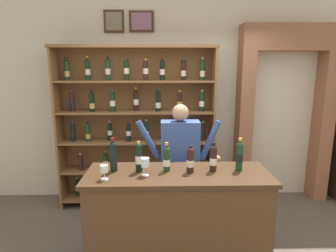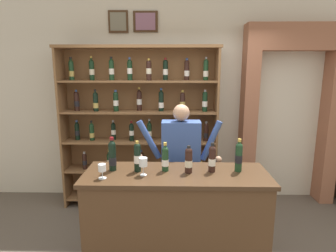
# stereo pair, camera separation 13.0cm
# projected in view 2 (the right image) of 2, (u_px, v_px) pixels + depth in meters

# --- Properties ---
(back_wall) EXTENTS (12.00, 0.19, 3.41)m
(back_wall) POSITION_uv_depth(u_px,v_px,m) (179.00, 87.00, 4.34)
(back_wall) COLOR beige
(back_wall) RESTS_ON ground
(wine_shelf) EXTENTS (2.22, 0.38, 2.29)m
(wine_shelf) POSITION_uv_depth(u_px,v_px,m) (140.00, 122.00, 4.08)
(wine_shelf) COLOR brown
(wine_shelf) RESTS_ON ground
(archway_doorway) EXTENTS (1.39, 0.45, 2.59)m
(archway_doorway) POSITION_uv_depth(u_px,v_px,m) (288.00, 104.00, 4.22)
(archway_doorway) COLOR #935B42
(archway_doorway) RESTS_ON ground
(tasting_counter) EXTENTS (1.78, 0.63, 1.01)m
(tasting_counter) POSITION_uv_depth(u_px,v_px,m) (176.00, 220.00, 2.86)
(tasting_counter) COLOR #4C331E
(tasting_counter) RESTS_ON ground
(shopkeeper) EXTENTS (1.00, 0.22, 1.59)m
(shopkeeper) POSITION_uv_depth(u_px,v_px,m) (181.00, 156.00, 3.35)
(shopkeeper) COLOR #2D3347
(shopkeeper) RESTS_ON ground
(tasting_bottle_riserva) EXTENTS (0.07, 0.07, 0.34)m
(tasting_bottle_riserva) POSITION_uv_depth(u_px,v_px,m) (112.00, 155.00, 2.80)
(tasting_bottle_riserva) COLOR black
(tasting_bottle_riserva) RESTS_ON tasting_counter
(tasting_bottle_chianti) EXTENTS (0.07, 0.07, 0.30)m
(tasting_bottle_chianti) POSITION_uv_depth(u_px,v_px,m) (137.00, 157.00, 2.77)
(tasting_bottle_chianti) COLOR black
(tasting_bottle_chianti) RESTS_ON tasting_counter
(tasting_bottle_brunello) EXTENTS (0.07, 0.07, 0.29)m
(tasting_bottle_brunello) POSITION_uv_depth(u_px,v_px,m) (165.00, 158.00, 2.79)
(tasting_bottle_brunello) COLOR #19381E
(tasting_bottle_brunello) RESTS_ON tasting_counter
(tasting_bottle_bianco) EXTENTS (0.07, 0.07, 0.27)m
(tasting_bottle_bianco) POSITION_uv_depth(u_px,v_px,m) (189.00, 160.00, 2.74)
(tasting_bottle_bianco) COLOR black
(tasting_bottle_bianco) RESTS_ON tasting_counter
(tasting_bottle_prosecco) EXTENTS (0.07, 0.07, 0.29)m
(tasting_bottle_prosecco) POSITION_uv_depth(u_px,v_px,m) (212.00, 158.00, 2.76)
(tasting_bottle_prosecco) COLOR black
(tasting_bottle_prosecco) RESTS_ON tasting_counter
(tasting_bottle_vin_santo) EXTENTS (0.07, 0.07, 0.33)m
(tasting_bottle_vin_santo) POSITION_uv_depth(u_px,v_px,m) (239.00, 156.00, 2.77)
(tasting_bottle_vin_santo) COLOR #19381E
(tasting_bottle_vin_santo) RESTS_ON tasting_counter
(wine_glass_spare) EXTENTS (0.07, 0.07, 0.14)m
(wine_glass_spare) POSITION_uv_depth(u_px,v_px,m) (102.00, 169.00, 2.60)
(wine_glass_spare) COLOR silver
(wine_glass_spare) RESTS_ON tasting_counter
(wine_glass_right) EXTENTS (0.08, 0.08, 0.17)m
(wine_glass_right) POSITION_uv_depth(u_px,v_px,m) (143.00, 163.00, 2.67)
(wine_glass_right) COLOR silver
(wine_glass_right) RESTS_ON tasting_counter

